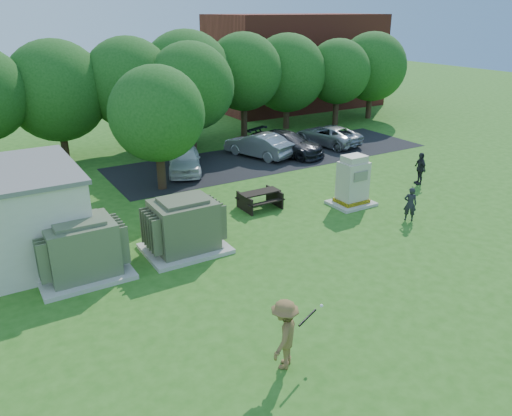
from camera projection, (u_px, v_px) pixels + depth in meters
ground at (318, 283)px, 16.50m from camera, size 120.00×120.00×0.00m
brick_building at (295, 61)px, 45.10m from camera, size 15.00×8.00×8.00m
parking_strip at (274, 156)px, 30.59m from camera, size 20.00×6.00×0.01m
transformer_left at (81, 250)px, 16.60m from camera, size 3.00×2.40×2.07m
transformer_right at (184, 227)px, 18.38m from camera, size 3.00×2.40×2.07m
generator_cabinet at (353, 184)px, 22.72m from camera, size 1.92×1.57×2.34m
picnic_table at (260, 198)px, 22.54m from camera, size 1.84×1.38×0.79m
batter at (284, 334)px, 12.33m from camera, size 1.39×1.32×1.90m
person_by_generator at (410, 204)px, 21.13m from camera, size 0.64×0.63×1.48m
person_walking_right at (420, 168)px, 25.53m from camera, size 0.71×1.05×1.66m
car_white at (184, 159)px, 27.46m from camera, size 3.24×4.62×1.46m
car_silver_a at (258, 145)px, 30.32m from camera, size 2.90×4.67×1.45m
car_dark at (287, 143)px, 30.72m from camera, size 3.66×5.32×1.43m
car_silver_b at (328, 135)px, 33.00m from camera, size 3.03×5.02×1.30m
batting_equipment at (306, 317)px, 12.53m from camera, size 1.34×0.50×0.09m
tree_row at (158, 84)px, 30.50m from camera, size 41.30×13.30×7.30m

